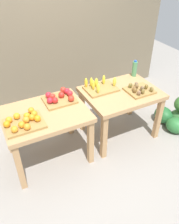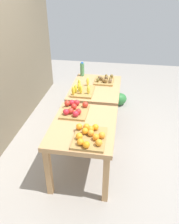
{
  "view_description": "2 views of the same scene",
  "coord_description": "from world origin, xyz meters",
  "px_view_note": "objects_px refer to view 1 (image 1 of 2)",
  "views": [
    {
      "loc": [
        -1.11,
        -2.31,
        2.43
      ],
      "look_at": [
        0.07,
        0.02,
        0.54
      ],
      "focal_mm": 37.36,
      "sensor_mm": 36.0,
      "label": 1
    },
    {
      "loc": [
        -2.83,
        -0.44,
        2.34
      ],
      "look_at": [
        0.06,
        0.02,
        0.56
      ],
      "focal_mm": 36.26,
      "sensor_mm": 36.0,
      "label": 2
    }
  ],
  "objects_px": {
    "display_table_right": "(121,98)",
    "apple_bin": "(60,98)",
    "water_bottle": "(135,69)",
    "kiwi_bin": "(139,90)",
    "watermelon_pile": "(175,115)",
    "orange_bin": "(24,121)",
    "banana_crate": "(100,87)",
    "display_table_left": "(46,120)"
  },
  "relations": [
    {
      "from": "kiwi_bin",
      "to": "water_bottle",
      "type": "xyz_separation_m",
      "value": [
        0.22,
        0.43,
        0.09
      ]
    },
    {
      "from": "display_table_left",
      "to": "display_table_right",
      "type": "relative_size",
      "value": 1.0
    },
    {
      "from": "water_bottle",
      "to": "apple_bin",
      "type": "bearing_deg",
      "value": -173.97
    },
    {
      "from": "kiwi_bin",
      "to": "apple_bin",
      "type": "bearing_deg",
      "value": 164.49
    },
    {
      "from": "display_table_right",
      "to": "orange_bin",
      "type": "relative_size",
      "value": 2.28
    },
    {
      "from": "water_bottle",
      "to": "watermelon_pile",
      "type": "bearing_deg",
      "value": -47.8
    },
    {
      "from": "banana_crate",
      "to": "watermelon_pile",
      "type": "relative_size",
      "value": 0.67
    },
    {
      "from": "kiwi_bin",
      "to": "watermelon_pile",
      "type": "relative_size",
      "value": 0.54
    },
    {
      "from": "display_table_left",
      "to": "orange_bin",
      "type": "height_order",
      "value": "orange_bin"
    },
    {
      "from": "water_bottle",
      "to": "watermelon_pile",
      "type": "relative_size",
      "value": 0.39
    },
    {
      "from": "display_table_right",
      "to": "watermelon_pile",
      "type": "relative_size",
      "value": 1.57
    },
    {
      "from": "apple_bin",
      "to": "banana_crate",
      "type": "distance_m",
      "value": 0.61
    },
    {
      "from": "water_bottle",
      "to": "watermelon_pile",
      "type": "xyz_separation_m",
      "value": [
        0.5,
        -0.55,
        -0.69
      ]
    },
    {
      "from": "display_table_left",
      "to": "display_table_right",
      "type": "distance_m",
      "value": 1.12
    },
    {
      "from": "apple_bin",
      "to": "display_table_right",
      "type": "bearing_deg",
      "value": -11.24
    },
    {
      "from": "orange_bin",
      "to": "banana_crate",
      "type": "bearing_deg",
      "value": 14.49
    },
    {
      "from": "display_table_left",
      "to": "water_bottle",
      "type": "relative_size",
      "value": 4.05
    },
    {
      "from": "banana_crate",
      "to": "display_table_right",
      "type": "bearing_deg",
      "value": -35.5
    },
    {
      "from": "display_table_left",
      "to": "display_table_right",
      "type": "xyz_separation_m",
      "value": [
        1.12,
        0.0,
        0.0
      ]
    },
    {
      "from": "display_table_left",
      "to": "watermelon_pile",
      "type": "height_order",
      "value": "display_table_left"
    },
    {
      "from": "display_table_right",
      "to": "apple_bin",
      "type": "distance_m",
      "value": 0.88
    },
    {
      "from": "orange_bin",
      "to": "apple_bin",
      "type": "height_order",
      "value": "apple_bin"
    },
    {
      "from": "watermelon_pile",
      "to": "display_table_right",
      "type": "bearing_deg",
      "value": 165.18
    },
    {
      "from": "orange_bin",
      "to": "water_bottle",
      "type": "bearing_deg",
      "value": 13.12
    },
    {
      "from": "display_table_right",
      "to": "display_table_left",
      "type": "bearing_deg",
      "value": 180.0
    },
    {
      "from": "display_table_left",
      "to": "orange_bin",
      "type": "bearing_deg",
      "value": -156.47
    },
    {
      "from": "apple_bin",
      "to": "watermelon_pile",
      "type": "xyz_separation_m",
      "value": [
        1.78,
        -0.42,
        -0.61
      ]
    },
    {
      "from": "display_table_right",
      "to": "kiwi_bin",
      "type": "height_order",
      "value": "kiwi_bin"
    },
    {
      "from": "display_table_right",
      "to": "watermelon_pile",
      "type": "distance_m",
      "value": 1.06
    },
    {
      "from": "water_bottle",
      "to": "orange_bin",
      "type": "bearing_deg",
      "value": -166.88
    },
    {
      "from": "apple_bin",
      "to": "watermelon_pile",
      "type": "relative_size",
      "value": 0.61
    },
    {
      "from": "watermelon_pile",
      "to": "orange_bin",
      "type": "bearing_deg",
      "value": 176.91
    },
    {
      "from": "apple_bin",
      "to": "kiwi_bin",
      "type": "height_order",
      "value": "apple_bin"
    },
    {
      "from": "water_bottle",
      "to": "display_table_left",
      "type": "bearing_deg",
      "value": -168.85
    },
    {
      "from": "orange_bin",
      "to": "kiwi_bin",
      "type": "distance_m",
      "value": 1.61
    },
    {
      "from": "display_table_left",
      "to": "water_bottle",
      "type": "bearing_deg",
      "value": 11.15
    },
    {
      "from": "banana_crate",
      "to": "watermelon_pile",
      "type": "distance_m",
      "value": 1.39
    },
    {
      "from": "water_bottle",
      "to": "banana_crate",
      "type": "bearing_deg",
      "value": -169.24
    },
    {
      "from": "display_table_right",
      "to": "watermelon_pile",
      "type": "xyz_separation_m",
      "value": [
        0.93,
        -0.25,
        -0.46
      ]
    },
    {
      "from": "display_table_left",
      "to": "orange_bin",
      "type": "distance_m",
      "value": 0.34
    },
    {
      "from": "apple_bin",
      "to": "display_table_left",
      "type": "bearing_deg",
      "value": -147.46
    },
    {
      "from": "orange_bin",
      "to": "apple_bin",
      "type": "relative_size",
      "value": 1.13
    }
  ]
}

